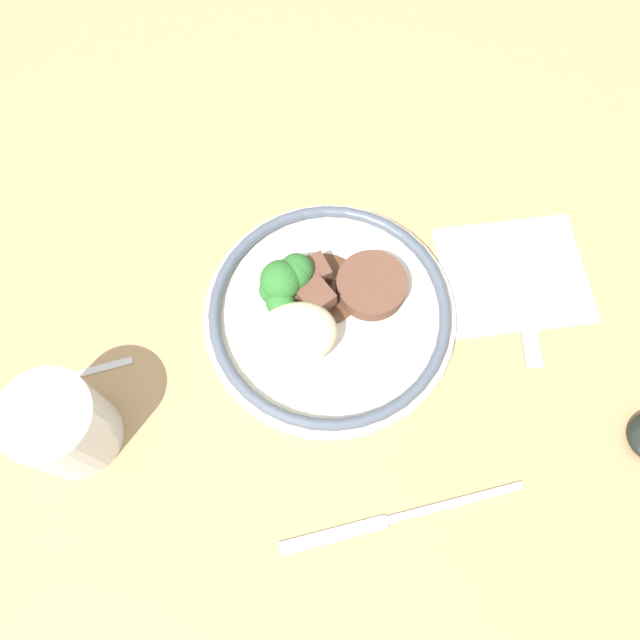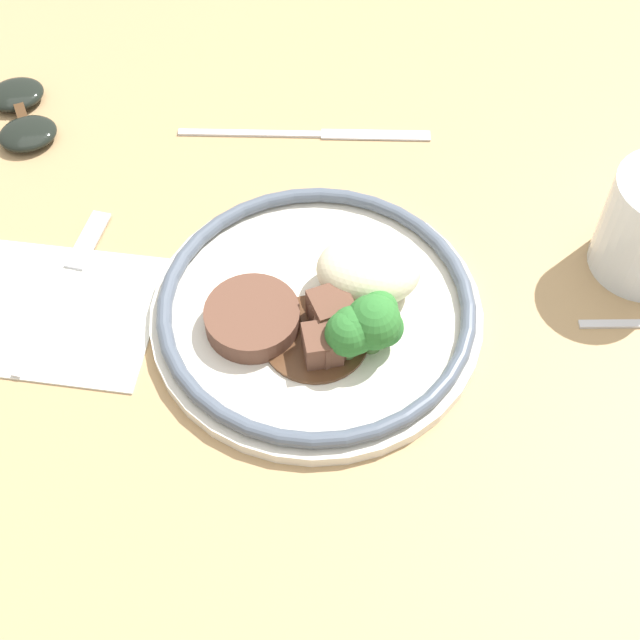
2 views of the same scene
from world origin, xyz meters
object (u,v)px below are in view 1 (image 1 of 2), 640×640
at_px(spoon, 14,395).
at_px(plate, 323,306).
at_px(knife, 394,519).
at_px(juice_glass, 65,427).
at_px(fork, 525,306).

bearing_deg(spoon, plate, -179.68).
height_order(plate, spoon, plate).
distance_m(plate, knife, 0.21).
distance_m(juice_glass, knife, 0.31).
bearing_deg(spoon, fork, 174.52).
xyz_separation_m(juice_glass, fork, (-0.46, -0.02, -0.04)).
height_order(plate, fork, plate).
height_order(plate, juice_glass, juice_glass).
xyz_separation_m(plate, knife, (-0.01, 0.21, -0.02)).
bearing_deg(plate, knife, 93.62).
xyz_separation_m(plate, juice_glass, (0.26, 0.07, 0.02)).
height_order(plate, knife, plate).
bearing_deg(juice_glass, spoon, -43.48).
bearing_deg(knife, fork, -138.72).
bearing_deg(fork, spoon, -80.81).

